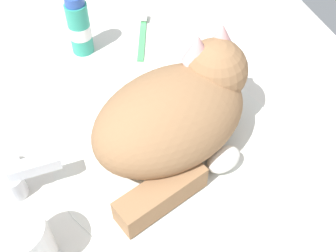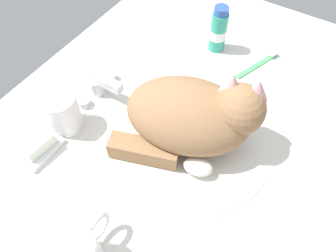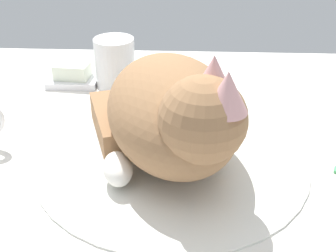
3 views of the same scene
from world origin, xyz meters
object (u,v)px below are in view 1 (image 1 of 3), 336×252
Objects in this scene: rinse_cup at (24,245)px; toothbrush at (142,34)px; toothpaste_bottle at (79,26)px; cat at (178,112)px; faucet at (19,181)px.

toothbrush is (39.56, -27.75, -3.87)cm from rinse_cup.
cat is at bearing -162.31° from toothpaste_bottle.
toothbrush is at bearing -35.04° from rinse_cup.
cat is 27.28cm from rinse_cup.
rinse_cup is 48.48cm from toothbrush.
rinse_cup is (-11.35, 24.58, -3.34)cm from cat.
faucet is 1.40× the size of rinse_cup.
faucet is 11.16cm from rinse_cup.
toothpaste_bottle is (27.95, 8.91, -2.15)cm from cat.
faucet is 0.43× the size of cat.
faucet is 24.77cm from cat.
cat reaches higher than faucet.
cat is 2.12× the size of toothbrush.
rinse_cup is (-11.00, 0.37, 1.87)cm from faucet.
faucet is 39.62cm from toothbrush.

